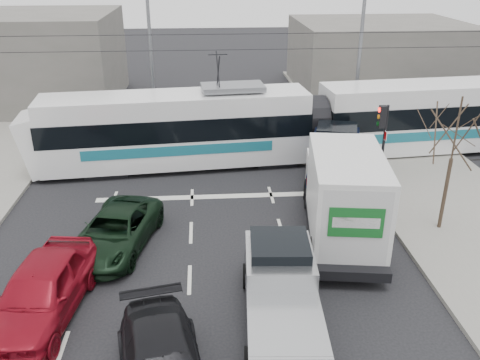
{
  "coord_description": "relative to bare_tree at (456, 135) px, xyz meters",
  "views": [
    {
      "loc": [
        -1.07,
        -13.58,
        9.54
      ],
      "look_at": [
        0.19,
        3.66,
        1.8
      ],
      "focal_mm": 38.0,
      "sensor_mm": 36.0,
      "label": 1
    }
  ],
  "objects": [
    {
      "name": "ground",
      "position": [
        -7.6,
        -2.5,
        -3.79
      ],
      "size": [
        120.0,
        120.0,
        0.0
      ],
      "primitive_type": "plane",
      "color": "black",
      "rests_on": "ground"
    },
    {
      "name": "rails",
      "position": [
        -7.6,
        7.5,
        -3.78
      ],
      "size": [
        60.0,
        1.6,
        0.03
      ],
      "primitive_type": "cube",
      "color": "#33302D",
      "rests_on": "ground"
    },
    {
      "name": "building_left",
      "position": [
        -21.6,
        19.5,
        -0.79
      ],
      "size": [
        14.0,
        10.0,
        6.0
      ],
      "primitive_type": "cube",
      "color": "slate",
      "rests_on": "ground"
    },
    {
      "name": "building_right",
      "position": [
        4.4,
        21.5,
        -1.29
      ],
      "size": [
        12.0,
        10.0,
        5.0
      ],
      "primitive_type": "cube",
      "color": "slate",
      "rests_on": "ground"
    },
    {
      "name": "bare_tree",
      "position": [
        0.0,
        0.0,
        0.0
      ],
      "size": [
        2.4,
        2.4,
        5.0
      ],
      "color": "#47382B",
      "rests_on": "ground"
    },
    {
      "name": "traffic_signal",
      "position": [
        -1.13,
        4.0,
        -1.05
      ],
      "size": [
        0.44,
        0.44,
        3.6
      ],
      "color": "black",
      "rests_on": "ground"
    },
    {
      "name": "street_lamp_near",
      "position": [
        -0.29,
        11.5,
        1.32
      ],
      "size": [
        2.38,
        0.25,
        9.0
      ],
      "color": "slate",
      "rests_on": "ground"
    },
    {
      "name": "street_lamp_far",
      "position": [
        -11.79,
        13.5,
        1.32
      ],
      "size": [
        2.38,
        0.25,
        9.0
      ],
      "color": "slate",
      "rests_on": "ground"
    },
    {
      "name": "catenary",
      "position": [
        -7.6,
        7.5,
        0.09
      ],
      "size": [
        60.0,
        0.2,
        7.0
      ],
      "color": "black",
      "rests_on": "ground"
    },
    {
      "name": "tram",
      "position": [
        -3.3,
        7.72,
        -1.9
      ],
      "size": [
        26.26,
        5.06,
        5.33
      ],
      "rotation": [
        0.0,
        0.0,
        0.09
      ],
      "color": "white",
      "rests_on": "ground"
    },
    {
      "name": "silver_pickup",
      "position": [
        -6.69,
        -4.5,
        -2.76
      ],
      "size": [
        2.37,
        5.85,
        2.08
      ],
      "rotation": [
        0.0,
        0.0,
        -0.07
      ],
      "color": "black",
      "rests_on": "ground"
    },
    {
      "name": "box_truck",
      "position": [
        -3.84,
        -0.21,
        -2.1
      ],
      "size": [
        3.29,
        7.11,
        3.42
      ],
      "rotation": [
        0.0,
        0.0,
        -0.14
      ],
      "color": "black",
      "rests_on": "ground"
    },
    {
      "name": "navy_pickup",
      "position": [
        -2.88,
        4.79,
        -2.62
      ],
      "size": [
        3.55,
        6.01,
        2.39
      ],
      "rotation": [
        0.0,
        0.0,
        -0.28
      ],
      "color": "black",
      "rests_on": "ground"
    },
    {
      "name": "green_car",
      "position": [
        -11.89,
        -0.36,
        -3.12
      ],
      "size": [
        3.27,
        5.21,
        1.34
      ],
      "primitive_type": "imported",
      "rotation": [
        0.0,
        0.0,
        -0.23
      ],
      "color": "black",
      "rests_on": "ground"
    },
    {
      "name": "red_car",
      "position": [
        -13.4,
        -3.96,
        -2.94
      ],
      "size": [
        2.65,
        5.2,
        1.7
      ],
      "primitive_type": "imported",
      "rotation": [
        0.0,
        0.0,
        -0.13
      ],
      "color": "maroon",
      "rests_on": "ground"
    }
  ]
}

